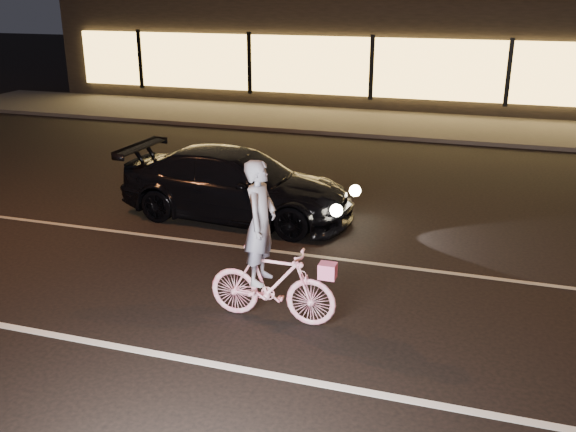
% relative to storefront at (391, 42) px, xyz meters
% --- Properties ---
extents(ground, '(90.00, 90.00, 0.00)m').
position_rel_storefront_xyz_m(ground, '(0.00, -18.97, -2.15)').
color(ground, black).
rests_on(ground, ground).
extents(lane_stripe_near, '(60.00, 0.12, 0.01)m').
position_rel_storefront_xyz_m(lane_stripe_near, '(0.00, -20.47, -2.14)').
color(lane_stripe_near, silver).
rests_on(lane_stripe_near, ground).
extents(lane_stripe_far, '(60.00, 0.10, 0.01)m').
position_rel_storefront_xyz_m(lane_stripe_far, '(0.00, -16.97, -2.14)').
color(lane_stripe_far, gray).
rests_on(lane_stripe_far, ground).
extents(sidewalk, '(30.00, 4.00, 0.12)m').
position_rel_storefront_xyz_m(sidewalk, '(0.00, -5.97, -2.09)').
color(sidewalk, '#383533').
rests_on(sidewalk, ground).
extents(storefront, '(25.40, 8.42, 4.20)m').
position_rel_storefront_xyz_m(storefront, '(0.00, 0.00, 0.00)').
color(storefront, black).
rests_on(storefront, ground).
extents(cyclist, '(1.76, 0.60, 2.21)m').
position_rel_storefront_xyz_m(cyclist, '(1.50, -19.21, -1.36)').
color(cyclist, '#F73E77').
rests_on(cyclist, ground).
extents(sedan, '(4.66, 2.12, 1.32)m').
position_rel_storefront_xyz_m(sedan, '(-0.42, -15.55, -1.49)').
color(sedan, black).
rests_on(sedan, ground).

